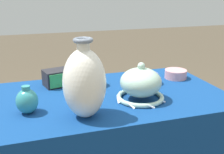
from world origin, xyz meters
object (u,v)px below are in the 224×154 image
vase_tall_bulbous (84,83)px  mosaic_tile_box (59,77)px  pot_squat_cobalt (148,78)px  pot_squat_rose (176,74)px  jar_round_teal (27,101)px  jar_round_charcoal (95,77)px  vase_dome_bell (141,85)px

vase_tall_bulbous → mosaic_tile_box: bearing=96.9°
pot_squat_cobalt → pot_squat_rose: size_ratio=0.89×
jar_round_teal → jar_round_charcoal: bearing=35.0°
mosaic_tile_box → jar_round_teal: 0.36m
vase_dome_bell → vase_tall_bulbous: bearing=-160.8°
vase_dome_bell → jar_round_teal: (-0.52, 0.00, -0.02)m
mosaic_tile_box → jar_round_charcoal: size_ratio=1.72×
jar_round_teal → pot_squat_cobalt: bearing=16.9°
vase_tall_bulbous → vase_dome_bell: size_ratio=1.38×
jar_round_teal → pot_squat_rose: bearing=15.6°
jar_round_teal → jar_round_charcoal: (0.36, 0.25, -0.01)m
vase_dome_bell → pot_squat_cobalt: (0.13, 0.20, -0.04)m
vase_dome_bell → pot_squat_cobalt: size_ratio=2.09×
vase_dome_bell → mosaic_tile_box: (-0.34, 0.32, -0.03)m
vase_dome_bell → pot_squat_rose: (0.33, 0.24, -0.05)m
jar_round_teal → pot_squat_rose: (0.85, 0.24, -0.03)m
vase_tall_bulbous → pot_squat_cobalt: vase_tall_bulbous is taller
jar_round_charcoal → vase_tall_bulbous: bearing=-110.3°
mosaic_tile_box → pot_squat_rose: size_ratio=1.42×
vase_dome_bell → mosaic_tile_box: size_ratio=1.31×
vase_dome_bell → jar_round_charcoal: (-0.16, 0.26, -0.03)m
vase_tall_bulbous → jar_round_teal: size_ratio=2.69×
mosaic_tile_box → pot_squat_rose: mosaic_tile_box is taller
mosaic_tile_box → jar_round_charcoal: bearing=-32.8°
vase_dome_bell → jar_round_teal: 0.52m
jar_round_teal → jar_round_charcoal: size_ratio=1.16×
mosaic_tile_box → jar_round_teal: (-0.18, -0.32, 0.01)m
vase_dome_bell → pot_squat_cobalt: 0.25m
vase_tall_bulbous → pot_squat_rose: (0.62, 0.34, -0.12)m
mosaic_tile_box → pot_squat_rose: (0.67, -0.08, -0.02)m
vase_tall_bulbous → pot_squat_rose: bearing=28.9°
vase_tall_bulbous → pot_squat_cobalt: (0.42, 0.30, -0.12)m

